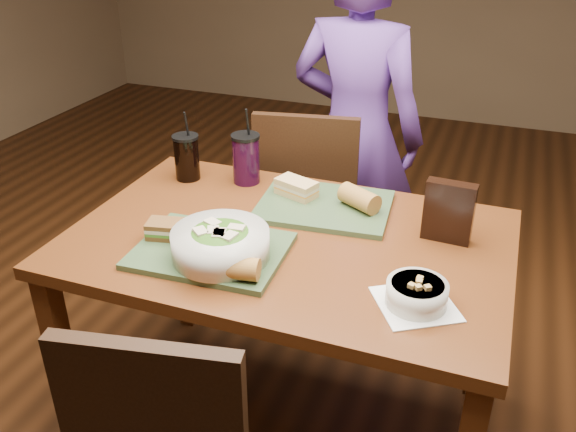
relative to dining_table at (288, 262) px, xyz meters
The scene contains 15 objects.
ground 0.66m from the dining_table, ahead, with size 6.00×6.00×0.00m, color #381C0B.
dining_table is the anchor object (origin of this frame).
chair_far 0.69m from the dining_table, 101.90° to the left, with size 0.47×0.47×0.93m.
diner 0.85m from the dining_table, 90.97° to the left, with size 0.57×0.37×1.55m, color #542F82.
tray_near 0.26m from the dining_table, 135.92° to the right, with size 0.42×0.32×0.02m, color #374E2E.
tray_far 0.24m from the dining_table, 77.57° to the left, with size 0.42×0.32×0.02m, color #374E2E.
salad_bowl 0.28m from the dining_table, 122.33° to the right, with size 0.27×0.27×0.09m.
soup_bowl 0.48m from the dining_table, 26.47° to the right, with size 0.26×0.26×0.07m.
sandwich_near 0.38m from the dining_table, 154.59° to the right, with size 0.12×0.09×0.05m.
sandwich_far 0.28m from the dining_table, 104.07° to the left, with size 0.15×0.12×0.05m.
baguette_near 0.31m from the dining_table, 98.37° to the right, with size 0.06×0.06×0.12m, color #AD7533.
baguette_far 0.31m from the dining_table, 54.59° to the left, with size 0.07×0.07×0.13m, color #AD7533.
cup_cola 0.58m from the dining_table, 150.91° to the left, with size 0.09×0.09×0.25m.
cup_berry 0.46m from the dining_table, 131.01° to the left, with size 0.10×0.10×0.27m.
chip_bag 0.50m from the dining_table, 18.37° to the left, with size 0.14×0.04×0.19m, color black.
Camera 1 is at (0.55, -1.48, 1.66)m, focal length 38.00 mm.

